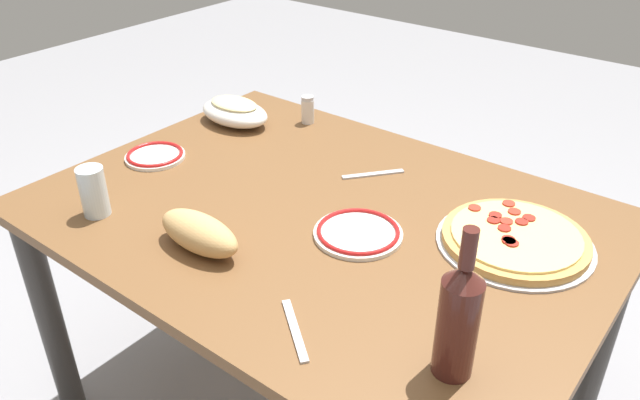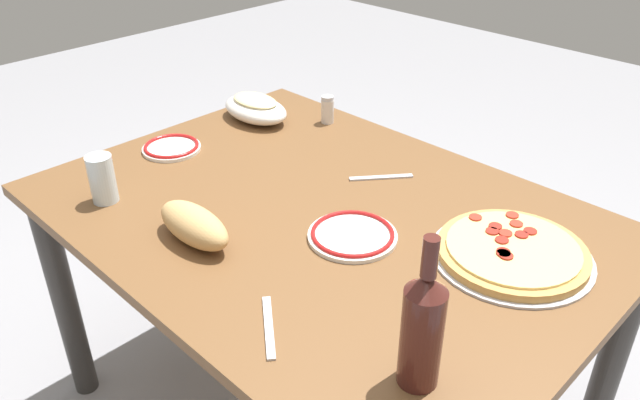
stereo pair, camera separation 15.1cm
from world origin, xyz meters
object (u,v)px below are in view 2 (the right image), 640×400
at_px(bread_loaf, 194,225).
at_px(side_plate_far, 352,235).
at_px(pepperoni_pizza, 512,252).
at_px(side_plate_near, 172,147).
at_px(water_glass, 102,179).
at_px(dining_table, 320,248).
at_px(baked_pasta_dish, 255,108).
at_px(wine_bottle, 422,328).
at_px(spice_shaker, 328,110).

bearing_deg(bread_loaf, side_plate_far, 46.29).
xyz_separation_m(pepperoni_pizza, side_plate_near, (-0.97, -0.22, -0.01)).
relative_size(pepperoni_pizza, side_plate_far, 1.70).
bearing_deg(side_plate_near, water_glass, -65.77).
bearing_deg(pepperoni_pizza, dining_table, -160.30).
distance_m(baked_pasta_dish, wine_bottle, 1.15).
height_order(dining_table, baked_pasta_dish, baked_pasta_dish).
relative_size(dining_table, wine_bottle, 4.71).
xyz_separation_m(water_glass, side_plate_far, (0.55, 0.31, -0.05)).
relative_size(pepperoni_pizza, bread_loaf, 1.59).
bearing_deg(side_plate_near, baked_pasta_dish, 89.11).
xyz_separation_m(dining_table, pepperoni_pizza, (0.43, 0.15, 0.12)).
relative_size(water_glass, spice_shaker, 1.41).
bearing_deg(pepperoni_pizza, bread_loaf, -140.68).
relative_size(wine_bottle, side_plate_far, 1.42).
height_order(bread_loaf, spice_shaker, spice_shaker).
xyz_separation_m(dining_table, spice_shaker, (-0.36, 0.39, 0.15)).
relative_size(water_glass, bread_loaf, 0.56).
height_order(dining_table, water_glass, water_glass).
xyz_separation_m(dining_table, water_glass, (-0.41, -0.34, 0.17)).
bearing_deg(side_plate_near, wine_bottle, -11.30).
bearing_deg(wine_bottle, side_plate_near, 168.70).
distance_m(side_plate_far, spice_shaker, 0.65).
xyz_separation_m(side_plate_near, bread_loaf, (0.43, -0.22, 0.03)).
bearing_deg(baked_pasta_dish, side_plate_far, -22.86).
distance_m(pepperoni_pizza, bread_loaf, 0.70).
xyz_separation_m(bread_loaf, spice_shaker, (-0.25, 0.68, 0.00)).
distance_m(bread_loaf, spice_shaker, 0.72).
bearing_deg(water_glass, dining_table, 39.48).
distance_m(water_glass, bread_loaf, 0.31).
xyz_separation_m(dining_table, bread_loaf, (-0.11, -0.29, 0.15)).
distance_m(wine_bottle, bread_loaf, 0.61).
relative_size(wine_bottle, side_plate_near, 1.73).
height_order(dining_table, spice_shaker, spice_shaker).
distance_m(baked_pasta_dish, bread_loaf, 0.68).
height_order(pepperoni_pizza, side_plate_near, pepperoni_pizza).
bearing_deg(spice_shaker, wine_bottle, -37.91).
height_order(water_glass, bread_loaf, water_glass).
relative_size(baked_pasta_dish, side_plate_near, 1.44).
relative_size(dining_table, water_glass, 11.07).
height_order(side_plate_near, bread_loaf, bread_loaf).
distance_m(pepperoni_pizza, wine_bottle, 0.44).
bearing_deg(baked_pasta_dish, bread_loaf, -51.75).
xyz_separation_m(dining_table, wine_bottle, (0.50, -0.27, 0.23)).
distance_m(water_glass, side_plate_far, 0.63).
relative_size(side_plate_near, side_plate_far, 0.82).
distance_m(side_plate_near, side_plate_far, 0.67).
bearing_deg(spice_shaker, side_plate_far, -40.91).
bearing_deg(side_plate_far, water_glass, -150.66).
height_order(pepperoni_pizza, wine_bottle, wine_bottle).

